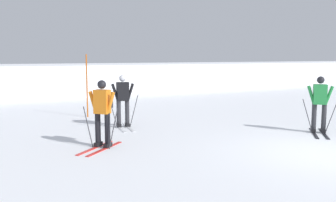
# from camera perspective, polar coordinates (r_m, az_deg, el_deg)

# --- Properties ---
(ground_plane) EXTENTS (120.00, 120.00, 0.00)m
(ground_plane) POSITION_cam_1_polar(r_m,az_deg,el_deg) (9.67, 23.07, -7.52)
(ground_plane) COLOR white
(far_snow_ridge) EXTENTS (80.00, 7.01, 1.78)m
(far_snow_ridge) POSITION_cam_1_polar(r_m,az_deg,el_deg) (25.49, -11.54, 3.49)
(far_snow_ridge) COLOR white
(far_snow_ridge) RESTS_ON ground
(skier_orange) EXTENTS (1.46, 1.32, 1.71)m
(skier_orange) POSITION_cam_1_polar(r_m,az_deg,el_deg) (9.60, -9.88, -1.36)
(skier_orange) COLOR red
(skier_orange) RESTS_ON ground
(skier_black) EXTENTS (0.99, 1.64, 1.71)m
(skier_black) POSITION_cam_1_polar(r_m,az_deg,el_deg) (12.28, -6.90, 0.46)
(skier_black) COLOR silver
(skier_black) RESTS_ON ground
(skier_green) EXTENTS (1.35, 1.43, 1.71)m
(skier_green) POSITION_cam_1_polar(r_m,az_deg,el_deg) (12.13, 22.04, -0.26)
(skier_green) COLOR black
(skier_green) RESTS_ON ground
(trail_marker_pole) EXTENTS (0.05, 0.05, 2.38)m
(trail_marker_pole) POSITION_cam_1_polar(r_m,az_deg,el_deg) (14.53, -12.21, 2.26)
(trail_marker_pole) COLOR #C65614
(trail_marker_pole) RESTS_ON ground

